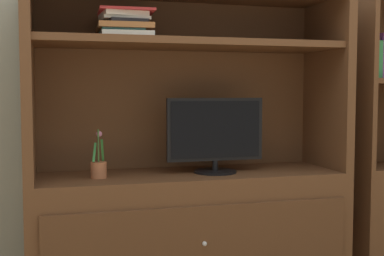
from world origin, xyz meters
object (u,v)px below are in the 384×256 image
media_console (189,194)px  magazine_stack (124,26)px  bookshelf_tall (383,170)px  upright_book_row (374,58)px  tv_monitor (215,134)px  potted_plant (99,168)px

media_console → magazine_stack: size_ratio=4.93×
magazine_stack → bookshelf_tall: bearing=0.5°
media_console → bookshelf_tall: size_ratio=0.97×
media_console → upright_book_row: bearing=-0.4°
media_console → tv_monitor: media_console is taller
media_console → potted_plant: size_ratio=6.84×
tv_monitor → upright_book_row: 1.11m
potted_plant → tv_monitor: bearing=0.6°
tv_monitor → bookshelf_tall: size_ratio=0.31×
potted_plant → bookshelf_tall: (1.73, 0.05, -0.09)m
magazine_stack → upright_book_row: 1.51m
magazine_stack → upright_book_row: size_ratio=1.31×
potted_plant → upright_book_row: size_ratio=0.94×
tv_monitor → magazine_stack: (-0.49, 0.03, 0.58)m
upright_book_row → magazine_stack: bearing=-179.8°
potted_plant → bookshelf_tall: size_ratio=0.14×
tv_monitor → magazine_stack: magazine_stack is taller
potted_plant → magazine_stack: 0.75m
media_console → magazine_stack: media_console is taller
bookshelf_tall → tv_monitor: bearing=-177.7°
magazine_stack → bookshelf_tall: bookshelf_tall is taller
media_console → upright_book_row: media_console is taller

